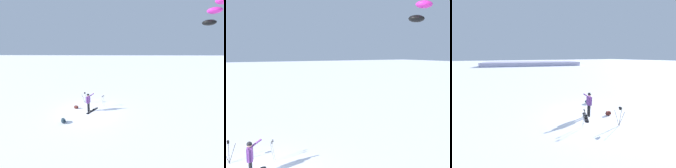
# 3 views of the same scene
# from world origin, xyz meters

# --- Properties ---
(snowboarder) EXTENTS (0.74, 0.46, 1.80)m
(snowboarder) POSITION_xyz_m (-0.02, -0.07, 1.10)
(snowboarder) COLOR black
(snowboarder) RESTS_ON ground_plane
(traction_kite) EXTENTS (2.00, 4.95, 1.45)m
(traction_kite) POSITION_xyz_m (9.66, -1.93, 8.36)
(traction_kite) COLOR black
(camera_tripod) EXTENTS (0.70, 0.55, 1.25)m
(camera_tripod) POSITION_xyz_m (-0.84, 2.03, 0.90)
(camera_tripod) COLOR #262628
(camera_tripod) RESTS_ON ground_plane
(ski_poles) EXTENTS (0.30, 0.32, 1.17)m
(ski_poles) POSITION_xyz_m (1.24, 1.17, 0.78)
(ski_poles) COLOR gray
(ski_poles) RESTS_ON ground_plane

